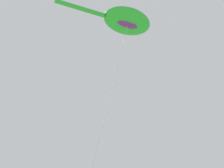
% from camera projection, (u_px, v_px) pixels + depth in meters
% --- Properties ---
extents(big_show_kite, '(6.76, 4.33, 15.21)m').
position_uv_depth(big_show_kite, '(125.00, 21.00, 15.35)').
color(big_show_kite, green).
rests_on(big_show_kite, ground).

